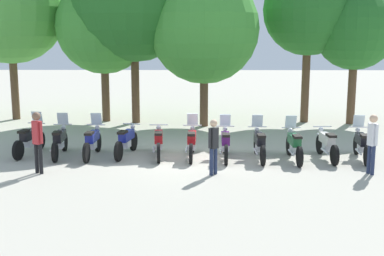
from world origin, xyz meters
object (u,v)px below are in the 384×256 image
(tree_1, at_px, (103,27))
(person_0, at_px, (214,143))
(motorcycle_9, at_px, (327,144))
(tree_3, at_px, (204,29))
(motorcycle_8, at_px, (294,145))
(tree_4, at_px, (308,10))
(motorcycle_4, at_px, (159,142))
(tree_5, at_px, (355,30))
(motorcycle_3, at_px, (126,141))
(motorcycle_5, at_px, (192,142))
(motorcycle_7, at_px, (259,144))
(tree_0, at_px, (9,8))
(motorcycle_6, at_px, (225,143))
(motorcycle_0, at_px, (30,139))
(motorcycle_2, at_px, (92,141))
(person_1, at_px, (37,137))
(motorcycle_1, at_px, (60,141))
(person_2, at_px, (372,139))
(motorcycle_10, at_px, (362,144))

(tree_1, bearing_deg, person_0, -62.37)
(motorcycle_9, distance_m, tree_3, 8.00)
(motorcycle_8, relative_size, tree_4, 0.31)
(motorcycle_4, distance_m, tree_5, 10.95)
(motorcycle_3, relative_size, motorcycle_5, 0.99)
(motorcycle_7, height_order, tree_0, tree_0)
(motorcycle_6, bearing_deg, tree_0, 52.95)
(motorcycle_0, height_order, tree_4, tree_4)
(motorcycle_2, xyz_separation_m, tree_4, (8.35, 6.77, 4.49))
(motorcycle_7, bearing_deg, person_1, 103.96)
(motorcycle_4, relative_size, motorcycle_8, 1.00)
(motorcycle_4, xyz_separation_m, motorcycle_5, (1.09, -0.06, 0.01))
(motorcycle_4, xyz_separation_m, tree_0, (-7.33, 7.36, 4.65))
(motorcycle_8, xyz_separation_m, tree_4, (1.80, 7.20, 4.49))
(motorcycle_1, distance_m, tree_0, 9.56)
(motorcycle_5, bearing_deg, person_2, -109.35)
(motorcycle_2, relative_size, person_2, 1.25)
(motorcycle_6, xyz_separation_m, motorcycle_7, (1.09, -0.08, 0.00))
(motorcycle_3, relative_size, person_0, 1.35)
(motorcycle_2, xyz_separation_m, person_0, (3.92, -2.13, 0.42))
(motorcycle_2, height_order, tree_3, tree_3)
(person_1, xyz_separation_m, tree_4, (9.49, 8.83, 3.94))
(motorcycle_4, relative_size, person_0, 1.36)
(motorcycle_0, relative_size, tree_4, 0.31)
(motorcycle_8, height_order, motorcycle_10, same)
(motorcycle_2, distance_m, person_2, 8.72)
(motorcycle_0, bearing_deg, person_0, -103.35)
(person_1, relative_size, tree_1, 0.28)
(motorcycle_5, bearing_deg, motorcycle_8, -95.19)
(motorcycle_0, relative_size, tree_5, 0.37)
(motorcycle_2, bearing_deg, motorcycle_4, -87.48)
(motorcycle_8, bearing_deg, motorcycle_0, 83.55)
(tree_3, bearing_deg, person_1, -122.19)
(motorcycle_4, relative_size, tree_4, 0.31)
(motorcycle_3, distance_m, motorcycle_8, 5.49)
(motorcycle_2, relative_size, motorcycle_9, 1.00)
(person_0, bearing_deg, person_1, 43.77)
(motorcycle_5, xyz_separation_m, motorcycle_8, (3.27, -0.37, 0.00))
(motorcycle_8, height_order, person_0, person_0)
(tree_0, xyz_separation_m, tree_1, (4.37, -0.50, -0.85))
(person_2, bearing_deg, tree_5, -123.97)
(motorcycle_5, height_order, tree_5, tree_5)
(motorcycle_9, relative_size, tree_1, 0.34)
(motorcycle_3, xyz_separation_m, motorcycle_8, (5.45, -0.61, 0.01))
(tree_0, bearing_deg, tree_5, -3.82)
(motorcycle_0, xyz_separation_m, tree_1, (1.39, 6.56, 3.79))
(motorcycle_7, xyz_separation_m, motorcycle_8, (1.09, -0.14, 0.00))
(motorcycle_4, bearing_deg, person_0, -145.02)
(motorcycle_0, xyz_separation_m, motorcycle_2, (2.18, -0.31, 0.00))
(tree_3, height_order, tree_4, tree_4)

